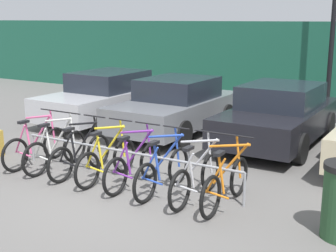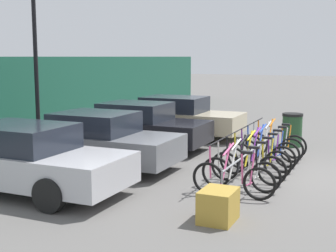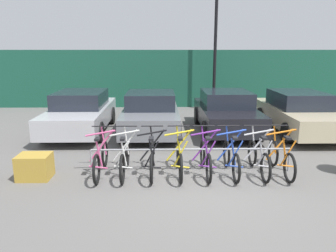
{
  "view_description": "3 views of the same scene",
  "coord_description": "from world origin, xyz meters",
  "px_view_note": "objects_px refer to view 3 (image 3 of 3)",
  "views": [
    {
      "loc": [
        4.57,
        -5.78,
        2.87
      ],
      "look_at": [
        0.24,
        1.37,
        0.94
      ],
      "focal_mm": 50.0,
      "sensor_mm": 36.0,
      "label": 1
    },
    {
      "loc": [
        -11.04,
        -1.98,
        2.76
      ],
      "look_at": [
        -1.74,
        2.2,
        1.25
      ],
      "focal_mm": 50.0,
      "sensor_mm": 36.0,
      "label": 2
    },
    {
      "loc": [
        -0.96,
        -6.55,
        2.82
      ],
      "look_at": [
        -0.77,
        2.13,
        0.76
      ],
      "focal_mm": 35.0,
      "sensor_mm": 36.0,
      "label": 3
    }
  ],
  "objects_px": {
    "bicycle_blue": "(231,158)",
    "bicycle_orange": "(281,158)",
    "bicycle_yellow": "(179,159)",
    "bicycle_silver": "(259,158)",
    "bicycle_pink": "(101,159)",
    "bicycle_purple": "(206,158)",
    "cargo_crate": "(35,167)",
    "car_grey": "(151,113)",
    "car_beige": "(298,113)",
    "bicycle_black": "(152,159)",
    "bike_rack": "(191,152)",
    "car_silver": "(81,112)",
    "car_black": "(226,112)",
    "lamp_post": "(216,37)",
    "bicycle_white": "(125,159)"
  },
  "relations": [
    {
      "from": "cargo_crate",
      "to": "car_silver",
      "type": "bearing_deg",
      "value": 89.29
    },
    {
      "from": "bicycle_pink",
      "to": "bicycle_purple",
      "type": "xyz_separation_m",
      "value": [
        2.38,
        0.0,
        0.0
      ]
    },
    {
      "from": "lamp_post",
      "to": "bicycle_black",
      "type": "bearing_deg",
      "value": -108.47
    },
    {
      "from": "bicycle_yellow",
      "to": "bicycle_black",
      "type": "bearing_deg",
      "value": 178.38
    },
    {
      "from": "bicycle_yellow",
      "to": "cargo_crate",
      "type": "bearing_deg",
      "value": -178.66
    },
    {
      "from": "bicycle_black",
      "to": "bicycle_silver",
      "type": "bearing_deg",
      "value": -1.65
    },
    {
      "from": "car_silver",
      "to": "car_black",
      "type": "distance_m",
      "value": 5.01
    },
    {
      "from": "bicycle_black",
      "to": "bicycle_yellow",
      "type": "xyz_separation_m",
      "value": [
        0.62,
        0.0,
        0.0
      ]
    },
    {
      "from": "bicycle_blue",
      "to": "car_beige",
      "type": "xyz_separation_m",
      "value": [
        3.1,
        3.8,
        0.31
      ]
    },
    {
      "from": "car_silver",
      "to": "bicycle_yellow",
      "type": "bearing_deg",
      "value": -51.86
    },
    {
      "from": "bike_rack",
      "to": "cargo_crate",
      "type": "xyz_separation_m",
      "value": [
        -3.49,
        -0.31,
        -0.22
      ]
    },
    {
      "from": "bicycle_pink",
      "to": "cargo_crate",
      "type": "relative_size",
      "value": 2.44
    },
    {
      "from": "bicycle_purple",
      "to": "car_beige",
      "type": "relative_size",
      "value": 0.38
    },
    {
      "from": "bicycle_purple",
      "to": "car_beige",
      "type": "xyz_separation_m",
      "value": [
        3.68,
        3.8,
        0.31
      ]
    },
    {
      "from": "bicycle_pink",
      "to": "bicycle_blue",
      "type": "xyz_separation_m",
      "value": [
        2.97,
        0.0,
        0.0
      ]
    },
    {
      "from": "car_grey",
      "to": "car_beige",
      "type": "relative_size",
      "value": 0.91
    },
    {
      "from": "cargo_crate",
      "to": "lamp_post",
      "type": "bearing_deg",
      "value": 57.13
    },
    {
      "from": "bicycle_pink",
      "to": "bicycle_black",
      "type": "distance_m",
      "value": 1.16
    },
    {
      "from": "bicycle_purple",
      "to": "bike_rack",
      "type": "bearing_deg",
      "value": 156.39
    },
    {
      "from": "bike_rack",
      "to": "car_black",
      "type": "bearing_deg",
      "value": 67.97
    },
    {
      "from": "bicycle_orange",
      "to": "bicycle_pink",
      "type": "bearing_deg",
      "value": -178.18
    },
    {
      "from": "bicycle_black",
      "to": "cargo_crate",
      "type": "distance_m",
      "value": 2.6
    },
    {
      "from": "lamp_post",
      "to": "cargo_crate",
      "type": "bearing_deg",
      "value": -122.87
    },
    {
      "from": "bicycle_black",
      "to": "bicycle_orange",
      "type": "bearing_deg",
      "value": -1.65
    },
    {
      "from": "bike_rack",
      "to": "car_beige",
      "type": "height_order",
      "value": "car_beige"
    },
    {
      "from": "bicycle_orange",
      "to": "car_grey",
      "type": "relative_size",
      "value": 0.42
    },
    {
      "from": "car_black",
      "to": "car_beige",
      "type": "distance_m",
      "value": 2.45
    },
    {
      "from": "bicycle_purple",
      "to": "car_grey",
      "type": "relative_size",
      "value": 0.42
    },
    {
      "from": "bicycle_blue",
      "to": "car_beige",
      "type": "distance_m",
      "value": 4.91
    },
    {
      "from": "bicycle_white",
      "to": "bicycle_black",
      "type": "distance_m",
      "value": 0.62
    },
    {
      "from": "bicycle_silver",
      "to": "car_black",
      "type": "bearing_deg",
      "value": 86.71
    },
    {
      "from": "bicycle_blue",
      "to": "lamp_post",
      "type": "xyz_separation_m",
      "value": [
        0.85,
        7.97,
        2.93
      ]
    },
    {
      "from": "bicycle_silver",
      "to": "car_silver",
      "type": "distance_m",
      "value": 6.42
    },
    {
      "from": "bicycle_yellow",
      "to": "bicycle_silver",
      "type": "relative_size",
      "value": 1.0
    },
    {
      "from": "cargo_crate",
      "to": "bicycle_pink",
      "type": "bearing_deg",
      "value": 6.61
    },
    {
      "from": "bicycle_blue",
      "to": "car_grey",
      "type": "bearing_deg",
      "value": 118.28
    },
    {
      "from": "bicycle_black",
      "to": "car_beige",
      "type": "xyz_separation_m",
      "value": [
        4.91,
        3.8,
        0.31
      ]
    },
    {
      "from": "bicycle_black",
      "to": "bicycle_orange",
      "type": "distance_m",
      "value": 2.96
    },
    {
      "from": "bicycle_yellow",
      "to": "car_silver",
      "type": "height_order",
      "value": "car_silver"
    },
    {
      "from": "bicycle_purple",
      "to": "cargo_crate",
      "type": "relative_size",
      "value": 2.44
    },
    {
      "from": "bicycle_blue",
      "to": "bicycle_orange",
      "type": "bearing_deg",
      "value": 1.1
    },
    {
      "from": "bicycle_yellow",
      "to": "bicycle_pink",
      "type": "bearing_deg",
      "value": 178.38
    },
    {
      "from": "bicycle_blue",
      "to": "bicycle_silver",
      "type": "bearing_deg",
      "value": 1.1
    },
    {
      "from": "bicycle_blue",
      "to": "car_beige",
      "type": "height_order",
      "value": "car_beige"
    },
    {
      "from": "bicycle_purple",
      "to": "lamp_post",
      "type": "relative_size",
      "value": 0.29
    },
    {
      "from": "car_beige",
      "to": "lamp_post",
      "type": "relative_size",
      "value": 0.75
    },
    {
      "from": "bike_rack",
      "to": "bicycle_orange",
      "type": "height_order",
      "value": "bicycle_orange"
    },
    {
      "from": "bicycle_blue",
      "to": "car_silver",
      "type": "bearing_deg",
      "value": 138.29
    },
    {
      "from": "car_silver",
      "to": "bicycle_blue",
      "type": "bearing_deg",
      "value": -42.81
    },
    {
      "from": "car_silver",
      "to": "cargo_crate",
      "type": "height_order",
      "value": "car_silver"
    }
  ]
}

